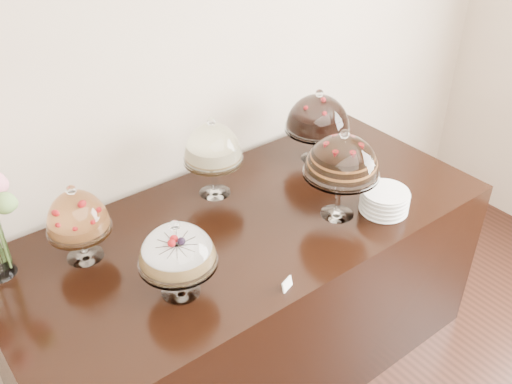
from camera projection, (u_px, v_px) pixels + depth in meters
wall_back at (121, 68)px, 2.41m from camera, size 5.00×0.04×3.00m
display_counter at (250, 295)px, 2.77m from camera, size 2.20×1.00×0.90m
cake_stand_sugar_sponge at (177, 250)px, 2.04m from camera, size 0.29×0.29×0.33m
cake_stand_choco_layer at (342, 159)px, 2.40m from camera, size 0.33×0.33×0.42m
cake_stand_cheesecake at (213, 146)px, 2.56m from camera, size 0.28×0.28×0.40m
cake_stand_dark_choco at (318, 116)px, 2.83m from camera, size 0.33×0.33×0.39m
cake_stand_fruit_tart at (77, 216)px, 2.21m from camera, size 0.25×0.25×0.34m
plate_stack at (384, 201)px, 2.55m from camera, size 0.21×0.21×0.10m
price_card_left at (287, 284)px, 2.15m from camera, size 0.06×0.03×0.04m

